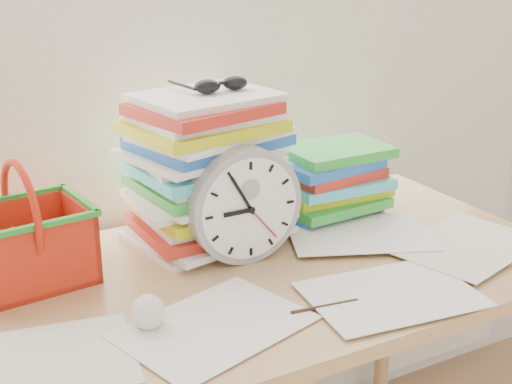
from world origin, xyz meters
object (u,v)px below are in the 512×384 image
clock (244,205)px  basket (23,224)px  paper_stack (207,169)px  book_stack (333,181)px  desk (236,306)px

clock → basket: bearing=164.9°
paper_stack → book_stack: (0.33, -0.01, -0.08)m
clock → book_stack: bearing=22.9°
book_stack → paper_stack: bearing=178.4°
desk → clock: (0.05, 0.05, 0.20)m
desk → paper_stack: paper_stack is taller
paper_stack → clock: (0.02, -0.14, -0.04)m
desk → book_stack: (0.36, 0.18, 0.16)m
paper_stack → book_stack: bearing=-1.6°
clock → basket: size_ratio=1.00×
desk → clock: size_ratio=5.72×
desk → paper_stack: bearing=81.0°
clock → book_stack: clock is taller
clock → book_stack: size_ratio=0.87×
basket → desk: bearing=-30.2°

